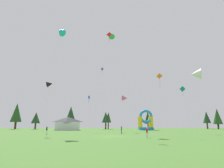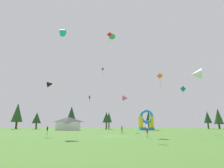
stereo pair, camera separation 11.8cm
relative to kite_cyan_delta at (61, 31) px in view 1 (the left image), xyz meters
name	(u,v)px [view 1 (the left image)]	position (x,y,z in m)	size (l,w,h in m)	color
ground_plane	(112,136)	(13.28, -9.85, -25.59)	(120.00, 120.00, 0.00)	#47752D
kite_cyan_delta	(61,31)	(0.00, 0.00, 0.00)	(6.70, 2.75, 26.64)	#19B7CC
kite_black_delta	(50,84)	(-0.06, -5.80, -15.04)	(1.45, 3.32, 11.29)	black
kite_blue_diamond	(89,98)	(6.91, 6.14, -16.47)	(1.94, 1.26, 9.65)	blue
kite_pink_delta	(125,98)	(16.93, 7.50, -16.37)	(2.06, 2.69, 10.07)	#EA599E
kite_white_delta	(196,74)	(31.09, -6.48, -13.01)	(2.66, 3.33, 13.71)	white
kite_purple_diamond	(102,70)	(9.99, 19.66, -4.86)	(2.06, 7.06, 21.52)	purple
kite_red_diamond	(109,36)	(12.56, -7.15, -4.60)	(4.48, 5.78, 21.76)	red
kite_green_delta	(112,38)	(13.34, 4.27, 0.16)	(8.55, 1.94, 26.67)	green
kite_teal_diamond	(182,89)	(31.27, 2.28, -14.80)	(2.33, 2.03, 11.39)	#0C7F7A
kite_orange_diamond	(160,77)	(22.85, -8.42, -14.15)	(1.29, 2.48, 12.02)	orange
person_far_side	(121,129)	(15.40, -1.55, -24.57)	(0.30, 0.30, 1.72)	black
person_near_camera	(147,132)	(18.99, -13.39, -24.59)	(0.41, 0.41, 1.69)	silver
person_left_edge	(47,130)	(-0.74, -3.66, -24.59)	(0.31, 0.31, 1.69)	silver
inflatable_red_slide	(146,122)	(25.05, 21.82, -22.96)	(4.82, 3.93, 6.88)	#268CD8
festival_tent	(68,124)	(-1.62, 20.36, -23.40)	(7.63, 3.54, 4.37)	silver
tree_row_0	(17,113)	(-25.95, 34.17, -19.05)	(4.43, 4.43, 10.45)	#4C331E
tree_row_1	(36,118)	(-17.04, 32.26, -21.24)	(3.49, 3.49, 6.58)	#4C331E
tree_row_2	(71,114)	(-3.28, 32.79, -19.84)	(4.13, 4.13, 9.02)	#4C331E
tree_row_3	(106,118)	(10.92, 32.15, -21.07)	(3.18, 3.18, 6.64)	#4C331E
tree_row_4	(108,117)	(11.96, 32.38, -21.04)	(2.38, 2.38, 6.66)	#4C331E
tree_row_5	(148,118)	(27.77, 31.95, -21.16)	(2.71, 2.71, 6.88)	#4C331E
tree_row_6	(207,117)	(52.79, 34.81, -20.94)	(3.14, 3.14, 7.11)	#4C331E
tree_row_7	(217,116)	(56.27, 32.93, -20.57)	(3.63, 3.63, 8.21)	#4C331E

